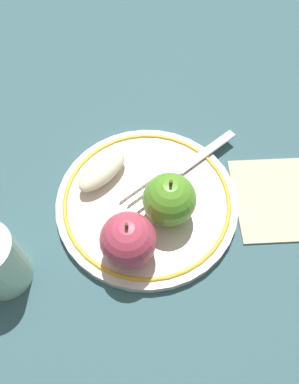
{
  "coord_description": "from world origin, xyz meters",
  "views": [
    {
      "loc": [
        0.24,
        -0.0,
        0.44
      ],
      "look_at": [
        0.0,
        0.01,
        0.04
      ],
      "focal_mm": 35.0,
      "sensor_mm": 36.0,
      "label": 1
    }
  ],
  "objects_px": {
    "apple_second_whole": "(172,199)",
    "napkin_folded": "(290,194)",
    "fork": "(189,166)",
    "plate": "(150,203)",
    "apple_slice_front": "(105,171)",
    "apple_red_whole": "(131,240)"
  },
  "relations": [
    {
      "from": "apple_second_whole",
      "to": "napkin_folded",
      "type": "distance_m",
      "value": 0.17
    },
    {
      "from": "napkin_folded",
      "to": "fork",
      "type": "bearing_deg",
      "value": -108.29
    },
    {
      "from": "plate",
      "to": "apple_slice_front",
      "type": "relative_size",
      "value": 3.0
    },
    {
      "from": "apple_slice_front",
      "to": "napkin_folded",
      "type": "bearing_deg",
      "value": 126.45
    },
    {
      "from": "plate",
      "to": "apple_second_whole",
      "type": "xyz_separation_m",
      "value": [
        0.02,
        0.03,
        0.04
      ]
    },
    {
      "from": "apple_red_whole",
      "to": "fork",
      "type": "xyz_separation_m",
      "value": [
        -0.12,
        0.08,
        -0.03
      ]
    },
    {
      "from": "apple_second_whole",
      "to": "napkin_folded",
      "type": "bearing_deg",
      "value": 98.93
    },
    {
      "from": "apple_red_whole",
      "to": "apple_second_whole",
      "type": "height_order",
      "value": "same"
    },
    {
      "from": "plate",
      "to": "apple_slice_front",
      "type": "bearing_deg",
      "value": -125.18
    },
    {
      "from": "apple_slice_front",
      "to": "fork",
      "type": "bearing_deg",
      "value": 139.28
    },
    {
      "from": "apple_second_whole",
      "to": "apple_red_whole",
      "type": "bearing_deg",
      "value": -45.23
    },
    {
      "from": "apple_second_whole",
      "to": "apple_slice_front",
      "type": "bearing_deg",
      "value": -125.59
    },
    {
      "from": "plate",
      "to": "fork",
      "type": "xyz_separation_m",
      "value": [
        -0.05,
        0.06,
        0.01
      ]
    },
    {
      "from": "apple_second_whole",
      "to": "fork",
      "type": "height_order",
      "value": "apple_second_whole"
    },
    {
      "from": "plate",
      "to": "napkin_folded",
      "type": "distance_m",
      "value": 0.19
    },
    {
      "from": "apple_red_whole",
      "to": "apple_second_whole",
      "type": "bearing_deg",
      "value": 134.77
    },
    {
      "from": "apple_red_whole",
      "to": "napkin_folded",
      "type": "bearing_deg",
      "value": 109.46
    },
    {
      "from": "apple_slice_front",
      "to": "napkin_folded",
      "type": "distance_m",
      "value": 0.25
    },
    {
      "from": "fork",
      "to": "napkin_folded",
      "type": "relative_size",
      "value": 1.14
    },
    {
      "from": "plate",
      "to": "apple_second_whole",
      "type": "bearing_deg",
      "value": 53.53
    },
    {
      "from": "apple_slice_front",
      "to": "fork",
      "type": "xyz_separation_m",
      "value": [
        -0.01,
        0.11,
        -0.01
      ]
    },
    {
      "from": "plate",
      "to": "apple_second_whole",
      "type": "height_order",
      "value": "apple_second_whole"
    }
  ]
}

